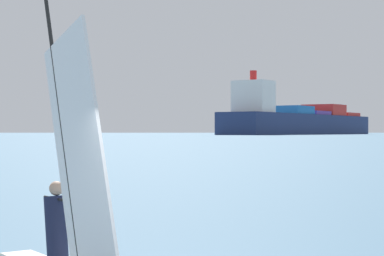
% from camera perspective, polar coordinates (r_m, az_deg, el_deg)
% --- Properties ---
extents(windsurfer, '(1.77, 3.54, 4.45)m').
position_cam_1_polar(windsurfer, '(10.54, -10.48, -6.34)').
color(windsurfer, white).
rests_on(windsurfer, ground_plane).
extents(cargo_ship, '(144.83, 145.10, 37.84)m').
position_cam_1_polar(cargo_ship, '(468.60, 8.87, 0.60)').
color(cargo_ship, navy).
rests_on(cargo_ship, ground_plane).
extents(distant_headland, '(699.45, 417.30, 31.45)m').
position_cam_1_polar(distant_headland, '(1305.45, -1.06, 0.33)').
color(distant_headland, '#756B56').
rests_on(distant_headland, ground_plane).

